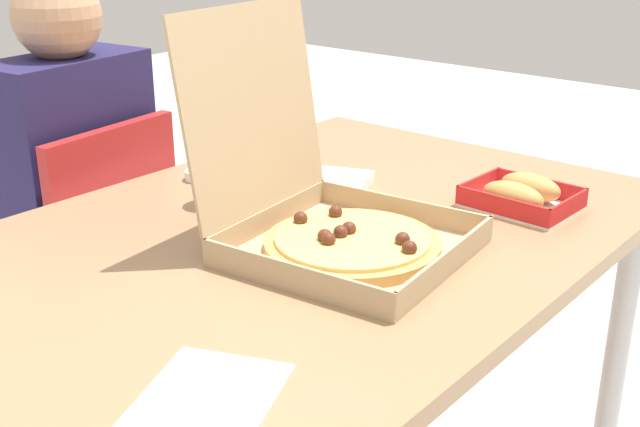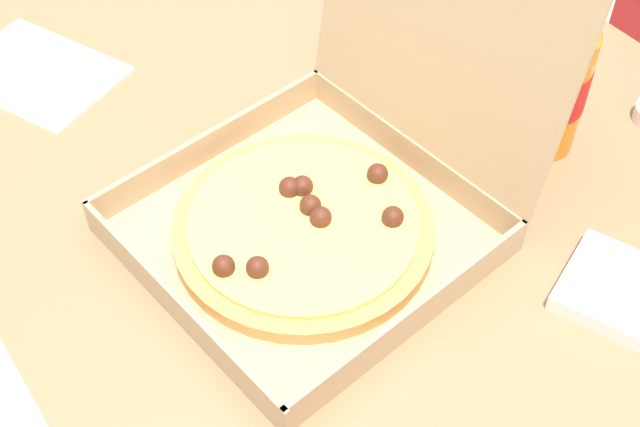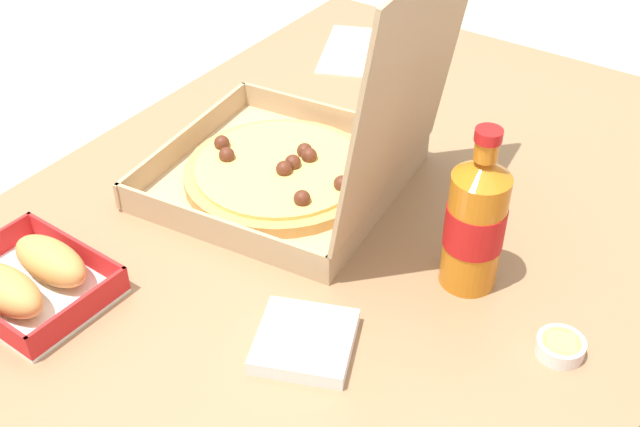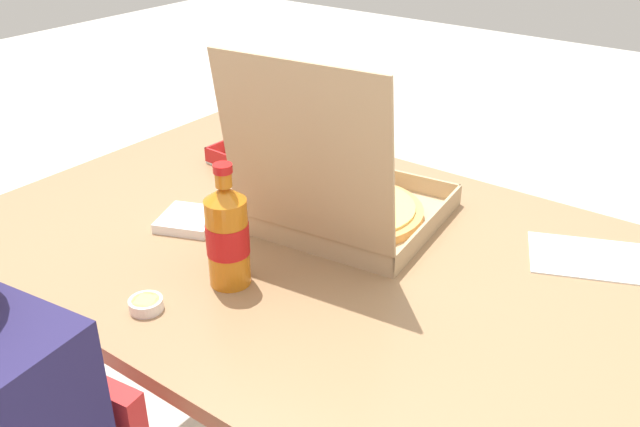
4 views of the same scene
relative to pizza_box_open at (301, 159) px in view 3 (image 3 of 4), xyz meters
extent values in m
cube|color=#997551|center=(0.03, 0.09, -0.07)|extent=(1.32, 0.90, 0.03)
cylinder|color=#B7B7BC|center=(-0.57, -0.29, -0.44)|extent=(0.05, 0.05, 0.72)
cube|color=tan|center=(0.00, -0.04, -0.05)|extent=(0.37, 0.37, 0.01)
cube|color=tan|center=(0.02, -0.20, -0.03)|extent=(0.34, 0.04, 0.04)
cube|color=tan|center=(-0.16, -0.06, -0.03)|extent=(0.04, 0.34, 0.04)
cube|color=tan|center=(0.17, -0.02, -0.03)|extent=(0.04, 0.34, 0.04)
cube|color=tan|center=(-0.01, 0.13, -0.03)|extent=(0.34, 0.04, 0.04)
cube|color=tan|center=(-0.02, 0.16, 0.16)|extent=(0.34, 0.09, 0.33)
cylinder|color=tan|center=(0.00, -0.04, -0.04)|extent=(0.29, 0.29, 0.02)
cylinder|color=#EAC666|center=(0.00, -0.04, -0.03)|extent=(0.25, 0.25, 0.01)
sphere|color=#562819|center=(0.01, -0.14, -0.02)|extent=(0.02, 0.02, 0.02)
sphere|color=#562819|center=(0.03, -0.11, -0.02)|extent=(0.02, 0.02, 0.02)
sphere|color=#562819|center=(-0.04, -0.02, -0.02)|extent=(0.02, 0.02, 0.02)
sphere|color=#562819|center=(0.06, 0.04, -0.02)|extent=(0.02, 0.02, 0.02)
sphere|color=#562819|center=(-0.01, -0.02, -0.02)|extent=(0.02, 0.02, 0.02)
sphere|color=#562819|center=(-0.03, -0.01, -0.02)|extent=(0.02, 0.02, 0.02)
sphere|color=#562819|center=(0.00, 0.07, -0.02)|extent=(0.02, 0.02, 0.02)
sphere|color=#562819|center=(0.01, -0.02, -0.02)|extent=(0.02, 0.02, 0.02)
cube|color=white|center=(0.37, -0.15, -0.05)|extent=(0.16, 0.20, 0.00)
cube|color=red|center=(0.38, -0.06, -0.03)|extent=(0.15, 0.01, 0.03)
cube|color=red|center=(0.30, -0.15, -0.03)|extent=(0.01, 0.19, 0.03)
ellipsoid|color=tan|center=(0.34, -0.15, -0.02)|extent=(0.06, 0.12, 0.05)
ellipsoid|color=tan|center=(0.40, -0.15, -0.02)|extent=(0.06, 0.12, 0.05)
cylinder|color=orange|center=(0.04, 0.29, 0.03)|extent=(0.07, 0.07, 0.16)
cone|color=orange|center=(0.04, 0.29, 0.12)|extent=(0.07, 0.07, 0.02)
cylinder|color=orange|center=(0.04, 0.29, 0.14)|extent=(0.03, 0.03, 0.02)
cylinder|color=red|center=(0.04, 0.29, 0.16)|extent=(0.03, 0.03, 0.01)
cylinder|color=red|center=(0.04, 0.29, 0.04)|extent=(0.07, 0.07, 0.06)
cube|color=white|center=(-0.43, -0.16, -0.05)|extent=(0.25, 0.22, 0.00)
cube|color=white|center=(0.25, 0.18, -0.04)|extent=(0.14, 0.14, 0.02)
cylinder|color=white|center=(0.10, 0.43, -0.04)|extent=(0.06, 0.06, 0.02)
cylinder|color=#DBBC66|center=(0.10, 0.43, -0.04)|extent=(0.05, 0.05, 0.01)
camera|label=1|loc=(-0.93, -0.75, 0.47)|focal=44.87mm
camera|label=2|loc=(0.52, -0.38, 0.68)|focal=48.81mm
camera|label=3|loc=(0.76, 0.55, 0.63)|focal=44.22mm
camera|label=4|loc=(-0.68, 1.00, 0.61)|focal=38.52mm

